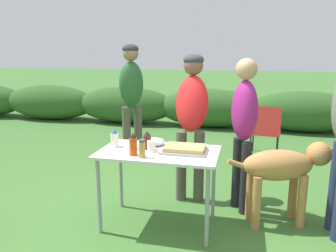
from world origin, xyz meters
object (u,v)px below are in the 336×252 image
plate_stack (134,146)px  camp_chair_green_behind_table (265,128)px  folding_table (159,159)px  mayo_bottle (115,139)px  standing_person_in_dark_puffer (131,90)px  dog (284,169)px  standing_person_in_navy_coat (244,121)px  bbq_sauce_bottle (147,141)px  mixing_bowl (155,142)px  hot_sauce_bottle (133,145)px  spice_jar (142,149)px  paper_cup_stack (152,147)px  standing_person_in_gray_fleece (192,110)px  food_tray (185,149)px

plate_stack → camp_chair_green_behind_table: camp_chair_green_behind_table is taller
folding_table → mayo_bottle: bearing=174.4°
mayo_bottle → standing_person_in_dark_puffer: size_ratio=0.10×
plate_stack → mayo_bottle: bearing=-173.8°
mayo_bottle → dog: (1.60, 0.26, -0.26)m
dog → camp_chair_green_behind_table: (-0.06, 2.12, -0.09)m
mayo_bottle → standing_person_in_navy_coat: bearing=20.8°
folding_table → dog: (1.15, 0.31, -0.11)m
bbq_sauce_bottle → mayo_bottle: bearing=178.7°
plate_stack → mixing_bowl: size_ratio=1.02×
folding_table → hot_sauce_bottle: size_ratio=5.45×
mayo_bottle → spice_jar: bearing=-36.3°
paper_cup_stack → bbq_sauce_bottle: bbq_sauce_bottle is taller
hot_sauce_bottle → dog: size_ratio=0.20×
hot_sauce_bottle → standing_person_in_gray_fleece: 0.99m
folding_table → food_tray: food_tray is taller
mixing_bowl → standing_person_in_navy_coat: (0.85, 0.31, 0.18)m
hot_sauce_bottle → standing_person_in_dark_puffer: size_ratio=0.11×
standing_person_in_navy_coat → folding_table: bearing=-85.7°
food_tray → plate_stack: 0.50m
camp_chair_green_behind_table → folding_table: bearing=-107.1°
hot_sauce_bottle → standing_person_in_gray_fleece: bearing=67.3°
paper_cup_stack → spice_jar: spice_jar is taller
standing_person_in_navy_coat → plate_stack: bearing=-96.1°
spice_jar → standing_person_in_gray_fleece: 1.00m
plate_stack → standing_person_in_navy_coat: size_ratio=0.13×
folding_table → bbq_sauce_bottle: bbq_sauce_bottle is taller
folding_table → paper_cup_stack: (-0.06, -0.04, 0.13)m
bbq_sauce_bottle → standing_person_in_gray_fleece: standing_person_in_gray_fleece is taller
mixing_bowl → paper_cup_stack: size_ratio=1.96×
mayo_bottle → standing_person_in_gray_fleece: 0.95m
bbq_sauce_bottle → dog: 1.32m
mixing_bowl → mayo_bottle: size_ratio=1.20×
food_tray → plate_stack: bearing=175.8°
standing_person_in_navy_coat → camp_chair_green_behind_table: bearing=140.8°
food_tray → spice_jar: spice_jar is taller
plate_stack → standing_person_in_gray_fleece: bearing=55.7°
folding_table → standing_person_in_navy_coat: size_ratio=0.70×
food_tray → spice_jar: (-0.33, -0.25, 0.05)m
paper_cup_stack → standing_person_in_dark_puffer: 2.13m
plate_stack → paper_cup_stack: size_ratio=1.99×
mixing_bowl → bbq_sauce_bottle: bbq_sauce_bottle is taller
spice_jar → standing_person_in_gray_fleece: (0.28, 0.94, 0.20)m
plate_stack → bbq_sauce_bottle: 0.16m
mayo_bottle → standing_person_in_gray_fleece: standing_person_in_gray_fleece is taller
folding_table → hot_sauce_bottle: hot_sauce_bottle is taller
standing_person_in_dark_puffer → camp_chair_green_behind_table: size_ratio=2.11×
spice_jar → standing_person_in_navy_coat: 1.12m
paper_cup_stack → camp_chair_green_behind_table: size_ratio=0.12×
food_tray → paper_cup_stack: (-0.30, -0.07, 0.03)m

